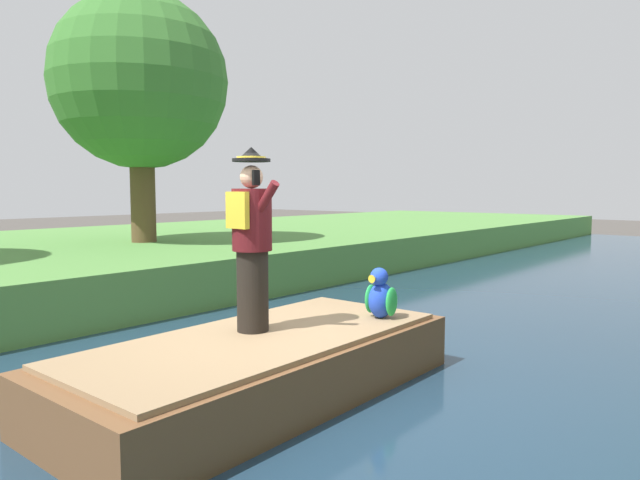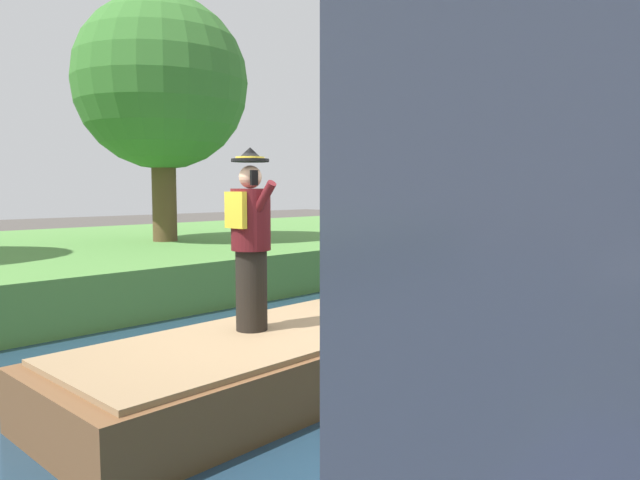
# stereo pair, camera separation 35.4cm
# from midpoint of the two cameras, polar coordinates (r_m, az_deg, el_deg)

# --- Properties ---
(ground_plane) EXTENTS (80.00, 80.00, 0.00)m
(ground_plane) POSITION_cam_midpoint_polar(r_m,az_deg,el_deg) (6.14, -5.93, -15.41)
(ground_plane) COLOR #4C4742
(canal_water) EXTENTS (7.15, 48.00, 0.10)m
(canal_water) POSITION_cam_midpoint_polar(r_m,az_deg,el_deg) (6.12, -5.93, -14.97)
(canal_water) COLOR #1E384C
(canal_water) RESTS_ON ground
(boat) EXTENTS (1.87, 4.23, 0.61)m
(boat) POSITION_cam_midpoint_polar(r_m,az_deg,el_deg) (5.88, -7.48, -12.24)
(boat) COLOR brown
(boat) RESTS_ON canal_water
(person_pirate) EXTENTS (0.61, 0.42, 1.85)m
(person_pirate) POSITION_cam_midpoint_polar(r_m,az_deg,el_deg) (5.82, -8.48, -0.01)
(person_pirate) COLOR black
(person_pirate) RESTS_ON boat
(parrot_plush) EXTENTS (0.36, 0.34, 0.57)m
(parrot_plush) POSITION_cam_midpoint_polar(r_m,az_deg,el_deg) (6.46, 4.45, -5.58)
(parrot_plush) COLOR blue
(parrot_plush) RESTS_ON boat
(tree_slender) EXTENTS (3.94, 3.94, 5.61)m
(tree_slender) POSITION_cam_midpoint_polar(r_m,az_deg,el_deg) (14.10, -18.09, 14.59)
(tree_slender) COLOR brown
(tree_slender) RESTS_ON grass_bank_near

